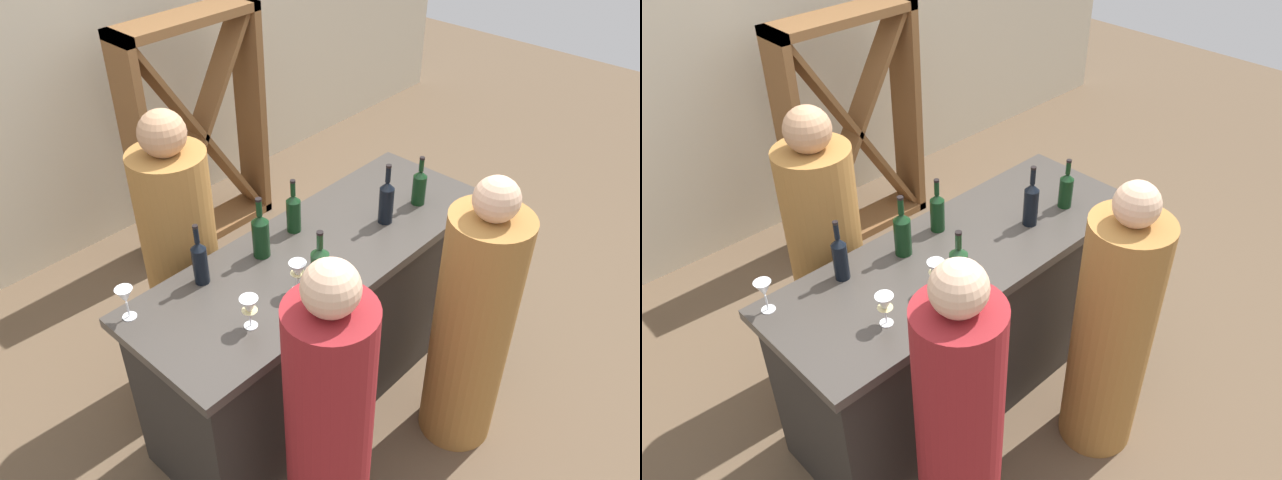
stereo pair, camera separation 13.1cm
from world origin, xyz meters
TOP-DOWN VIEW (x-y plane):
  - ground_plane at (0.00, 0.00)m, footprint 12.00×12.00m
  - back_wall at (0.00, 2.20)m, footprint 8.00×0.10m
  - bar_counter at (0.00, 0.00)m, footprint 1.98×0.71m
  - wine_rack at (0.56, 1.65)m, footprint 1.03×0.28m
  - wine_bottle_leftmost_near_black at (-0.54, 0.22)m, footprint 0.07×0.07m
  - wine_bottle_second_left_dark_green at (-0.22, 0.17)m, footprint 0.08×0.08m
  - wine_bottle_center_olive_green at (-0.20, -0.18)m, footprint 0.08×0.08m
  - wine_bottle_second_right_dark_green at (0.02, 0.20)m, footprint 0.07×0.07m
  - wine_bottle_rightmost_near_black at (0.39, -0.09)m, footprint 0.08×0.08m
  - wine_bottle_far_right_dark_green at (0.65, -0.11)m, footprint 0.07×0.07m
  - wine_glass_near_left at (-0.59, -0.15)m, footprint 0.08×0.08m
  - wine_glass_near_center at (-0.29, -0.14)m, footprint 0.08×0.08m
  - wine_glass_near_right at (-0.90, 0.27)m, footprint 0.07×0.07m
  - person_left_guest at (0.29, -0.71)m, footprint 0.44×0.44m
  - person_center_guest at (-0.61, -0.61)m, footprint 0.36×0.36m
  - person_right_guest at (-0.39, 0.61)m, footprint 0.42×0.42m

SIDE VIEW (x-z plane):
  - ground_plane at x=0.00m, z-range 0.00..0.00m
  - bar_counter at x=0.00m, z-range 0.00..0.98m
  - person_left_guest at x=0.29m, z-range -0.06..1.46m
  - person_center_guest at x=-0.61m, z-range -0.06..1.51m
  - person_right_guest at x=-0.39m, z-range -0.06..1.57m
  - wine_rack at x=0.56m, z-range 0.00..1.63m
  - wine_glass_near_left at x=-0.59m, z-range 1.00..1.15m
  - wine_bottle_far_right_dark_green at x=0.65m, z-range 0.94..1.22m
  - wine_glass_near_center at x=-0.29m, z-range 1.00..1.16m
  - wine_bottle_second_right_dark_green at x=0.02m, z-range 0.94..1.23m
  - wine_bottle_center_olive_green at x=-0.20m, z-range 0.94..1.23m
  - wine_glass_near_right at x=-0.90m, z-range 1.01..1.17m
  - wine_bottle_leftmost_near_black at x=-0.54m, z-range 0.94..1.25m
  - wine_bottle_second_left_dark_green at x=-0.22m, z-range 0.94..1.25m
  - wine_bottle_rightmost_near_black at x=0.39m, z-range 0.94..1.27m
  - back_wall at x=0.00m, z-range 0.00..2.80m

